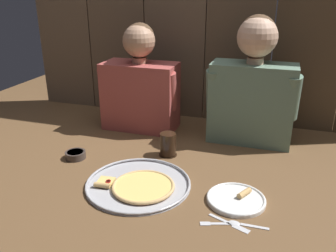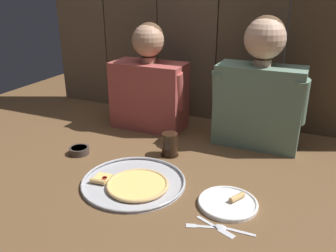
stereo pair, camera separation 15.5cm
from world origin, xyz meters
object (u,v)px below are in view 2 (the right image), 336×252
at_px(dinner_plate, 228,203).
at_px(diner_right, 260,88).
at_px(dipping_bowl, 79,150).
at_px(drinking_glass, 170,145).
at_px(diner_left, 149,83).
at_px(pizza_tray, 134,183).

xyz_separation_m(dinner_plate, diner_right, (-0.02, 0.58, 0.29)).
xyz_separation_m(dinner_plate, dipping_bowl, (-0.77, 0.13, 0.01)).
relative_size(drinking_glass, dipping_bowl, 1.18).
relative_size(drinking_glass, diner_left, 0.19).
relative_size(dinner_plate, diner_left, 0.38).
height_order(dinner_plate, diner_right, diner_right).
distance_m(pizza_tray, dipping_bowl, 0.41).
relative_size(diner_left, diner_right, 0.91).
bearing_deg(drinking_glass, diner_right, 40.15).
relative_size(dipping_bowl, diner_left, 0.16).
bearing_deg(dinner_plate, diner_right, 91.62).
xyz_separation_m(drinking_glass, diner_right, (0.35, 0.29, 0.24)).
height_order(pizza_tray, drinking_glass, drinking_glass).
relative_size(pizza_tray, drinking_glass, 3.82).
height_order(pizza_tray, dinner_plate, dinner_plate).
bearing_deg(dinner_plate, drinking_glass, 141.28).
relative_size(pizza_tray, diner_right, 0.68).
height_order(dinner_plate, dipping_bowl, same).
xyz_separation_m(pizza_tray, dipping_bowl, (-0.38, 0.14, 0.01)).
height_order(pizza_tray, diner_left, diner_left).
distance_m(pizza_tray, drinking_glass, 0.31).
xyz_separation_m(pizza_tray, diner_right, (0.37, 0.60, 0.29)).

